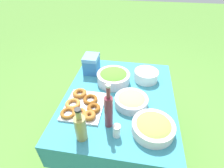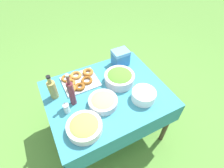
{
  "view_description": "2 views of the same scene",
  "coord_description": "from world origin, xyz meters",
  "px_view_note": "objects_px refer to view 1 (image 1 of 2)",
  "views": [
    {
      "loc": [
        -1.12,
        -0.12,
        1.69
      ],
      "look_at": [
        0.01,
        0.07,
        0.81
      ],
      "focal_mm": 28.0,
      "sensor_mm": 36.0,
      "label": 1
    },
    {
      "loc": [
        -0.46,
        -1.0,
        1.99
      ],
      "look_at": [
        0.07,
        0.02,
        0.78
      ],
      "focal_mm": 28.0,
      "sensor_mm": 36.0,
      "label": 2
    }
  ],
  "objects_px": {
    "donut_platter": "(83,105)",
    "plate_stack": "(146,76)",
    "olive_oil_bottle": "(81,127)",
    "cooler_box": "(91,64)",
    "wine_bottle": "(109,111)",
    "olive_bowl": "(153,127)",
    "pasta_bowl": "(131,100)",
    "salad_bowl": "(113,77)"
  },
  "relations": [
    {
      "from": "donut_platter",
      "to": "plate_stack",
      "type": "xyz_separation_m",
      "value": [
        0.46,
        -0.48,
        0.03
      ]
    },
    {
      "from": "olive_oil_bottle",
      "to": "plate_stack",
      "type": "bearing_deg",
      "value": -29.23
    },
    {
      "from": "cooler_box",
      "to": "wine_bottle",
      "type": "bearing_deg",
      "value": -155.92
    },
    {
      "from": "olive_bowl",
      "to": "cooler_box",
      "type": "height_order",
      "value": "cooler_box"
    },
    {
      "from": "plate_stack",
      "to": "pasta_bowl",
      "type": "bearing_deg",
      "value": 162.73
    },
    {
      "from": "cooler_box",
      "to": "salad_bowl",
      "type": "bearing_deg",
      "value": -120.71
    },
    {
      "from": "donut_platter",
      "to": "plate_stack",
      "type": "relative_size",
      "value": 1.7
    },
    {
      "from": "plate_stack",
      "to": "cooler_box",
      "type": "bearing_deg",
      "value": 84.13
    },
    {
      "from": "donut_platter",
      "to": "plate_stack",
      "type": "distance_m",
      "value": 0.67
    },
    {
      "from": "donut_platter",
      "to": "olive_bowl",
      "type": "relative_size",
      "value": 1.32
    },
    {
      "from": "donut_platter",
      "to": "cooler_box",
      "type": "bearing_deg",
      "value": 6.66
    },
    {
      "from": "wine_bottle",
      "to": "plate_stack",
      "type": "bearing_deg",
      "value": -23.0
    },
    {
      "from": "salad_bowl",
      "to": "cooler_box",
      "type": "bearing_deg",
      "value": 59.29
    },
    {
      "from": "wine_bottle",
      "to": "donut_platter",
      "type": "bearing_deg",
      "value": 59.51
    },
    {
      "from": "plate_stack",
      "to": "olive_bowl",
      "type": "distance_m",
      "value": 0.6
    },
    {
      "from": "pasta_bowl",
      "to": "wine_bottle",
      "type": "xyz_separation_m",
      "value": [
        -0.23,
        0.14,
        0.1
      ]
    },
    {
      "from": "wine_bottle",
      "to": "olive_bowl",
      "type": "height_order",
      "value": "wine_bottle"
    },
    {
      "from": "wine_bottle",
      "to": "salad_bowl",
      "type": "bearing_deg",
      "value": 5.22
    },
    {
      "from": "wine_bottle",
      "to": "olive_bowl",
      "type": "relative_size",
      "value": 1.24
    },
    {
      "from": "olive_oil_bottle",
      "to": "wine_bottle",
      "type": "xyz_separation_m",
      "value": [
        0.13,
        -0.16,
        0.04
      ]
    },
    {
      "from": "pasta_bowl",
      "to": "donut_platter",
      "type": "height_order",
      "value": "pasta_bowl"
    },
    {
      "from": "salad_bowl",
      "to": "plate_stack",
      "type": "relative_size",
      "value": 1.36
    },
    {
      "from": "plate_stack",
      "to": "donut_platter",
      "type": "bearing_deg",
      "value": 133.53
    },
    {
      "from": "donut_platter",
      "to": "olive_bowl",
      "type": "height_order",
      "value": "olive_bowl"
    },
    {
      "from": "olive_oil_bottle",
      "to": "wine_bottle",
      "type": "distance_m",
      "value": 0.21
    },
    {
      "from": "plate_stack",
      "to": "olive_bowl",
      "type": "xyz_separation_m",
      "value": [
        -0.6,
        -0.05,
        -0.0
      ]
    },
    {
      "from": "donut_platter",
      "to": "olive_oil_bottle",
      "type": "height_order",
      "value": "olive_oil_bottle"
    },
    {
      "from": "plate_stack",
      "to": "cooler_box",
      "type": "height_order",
      "value": "cooler_box"
    },
    {
      "from": "pasta_bowl",
      "to": "olive_bowl",
      "type": "distance_m",
      "value": 0.29
    },
    {
      "from": "plate_stack",
      "to": "wine_bottle",
      "type": "distance_m",
      "value": 0.65
    },
    {
      "from": "olive_bowl",
      "to": "cooler_box",
      "type": "distance_m",
      "value": 0.89
    },
    {
      "from": "donut_platter",
      "to": "plate_stack",
      "type": "height_order",
      "value": "plate_stack"
    },
    {
      "from": "pasta_bowl",
      "to": "wine_bottle",
      "type": "bearing_deg",
      "value": 149.0
    },
    {
      "from": "pasta_bowl",
      "to": "donut_platter",
      "type": "relative_size",
      "value": 0.7
    },
    {
      "from": "donut_platter",
      "to": "olive_bowl",
      "type": "xyz_separation_m",
      "value": [
        -0.14,
        -0.53,
        0.02
      ]
    },
    {
      "from": "pasta_bowl",
      "to": "donut_platter",
      "type": "xyz_separation_m",
      "value": [
        -0.1,
        0.37,
        -0.02
      ]
    },
    {
      "from": "donut_platter",
      "to": "wine_bottle",
      "type": "height_order",
      "value": "wine_bottle"
    },
    {
      "from": "salad_bowl",
      "to": "olive_oil_bottle",
      "type": "height_order",
      "value": "olive_oil_bottle"
    },
    {
      "from": "salad_bowl",
      "to": "wine_bottle",
      "type": "relative_size",
      "value": 0.85
    },
    {
      "from": "plate_stack",
      "to": "olive_bowl",
      "type": "relative_size",
      "value": 0.78
    },
    {
      "from": "salad_bowl",
      "to": "olive_oil_bottle",
      "type": "bearing_deg",
      "value": 170.3
    },
    {
      "from": "wine_bottle",
      "to": "cooler_box",
      "type": "bearing_deg",
      "value": 24.08
    }
  ]
}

